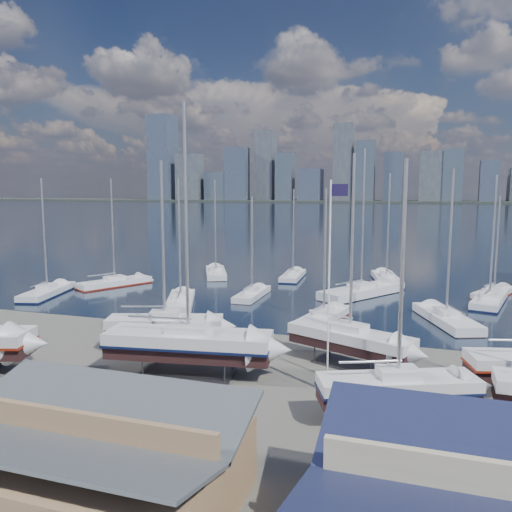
% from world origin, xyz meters
% --- Properties ---
extents(ground, '(1400.00, 1400.00, 0.00)m').
position_xyz_m(ground, '(0.00, -10.00, 0.00)').
color(ground, '#605E59').
rests_on(ground, ground).
extents(water, '(1400.00, 600.00, 0.40)m').
position_xyz_m(water, '(0.00, 300.00, -0.15)').
color(water, '#1B263F').
rests_on(water, ground).
extents(far_shore, '(1400.00, 80.00, 2.20)m').
position_xyz_m(far_shore, '(0.00, 560.00, 1.10)').
color(far_shore, '#2D332D').
rests_on(far_shore, ground).
extents(skyline, '(639.14, 43.80, 107.69)m').
position_xyz_m(skyline, '(-7.83, 553.76, 39.09)').
color(skyline, '#475166').
rests_on(skyline, far_shore).
extents(shed_grey, '(12.60, 8.40, 4.17)m').
position_xyz_m(shed_grey, '(0.00, -26.00, 2.15)').
color(shed_grey, '#8C6B4C').
rests_on(shed_grey, ground).
extents(sailboat_cradle_2, '(9.44, 5.16, 14.93)m').
position_xyz_m(sailboat_cradle_2, '(-6.51, -6.88, 2.02)').
color(sailboat_cradle_2, '#2D2D33').
rests_on(sailboat_cradle_2, ground).
extents(sailboat_cradle_3, '(11.83, 4.82, 18.38)m').
position_xyz_m(sailboat_cradle_3, '(-2.38, -11.25, 2.19)').
color(sailboat_cradle_3, '#2D2D33').
rests_on(sailboat_cradle_3, ground).
extents(sailboat_cradle_4, '(9.55, 6.01, 15.20)m').
position_xyz_m(sailboat_cradle_4, '(8.00, -6.23, 2.03)').
color(sailboat_cradle_4, '#2D2D33').
rests_on(sailboat_cradle_4, ground).
extents(sailboat_cradle_5, '(9.01, 5.58, 14.26)m').
position_xyz_m(sailboat_cradle_5, '(11.62, -14.31, 1.98)').
color(sailboat_cradle_5, '#2D2D33').
rests_on(sailboat_cradle_5, ground).
extents(sailboat_moored_0, '(5.05, 10.26, 14.78)m').
position_xyz_m(sailboat_moored_0, '(-30.08, 7.33, 0.31)').
color(sailboat_moored_0, black).
rests_on(sailboat_moored_0, water).
extents(sailboat_moored_1, '(7.05, 10.14, 14.91)m').
position_xyz_m(sailboat_moored_1, '(-25.79, 15.10, 0.31)').
color(sailboat_moored_1, black).
rests_on(sailboat_moored_1, water).
extents(sailboat_moored_2, '(6.63, 10.12, 14.90)m').
position_xyz_m(sailboat_moored_2, '(-16.04, 26.75, 0.32)').
color(sailboat_moored_2, black).
rests_on(sailboat_moored_2, water).
extents(sailboat_moored_3, '(6.30, 10.16, 14.73)m').
position_xyz_m(sailboat_moored_3, '(-12.30, 7.52, 0.31)').
color(sailboat_moored_3, black).
rests_on(sailboat_moored_3, water).
extents(sailboat_moored_4, '(2.43, 8.35, 12.56)m').
position_xyz_m(sailboat_moored_4, '(-6.10, 13.93, 0.32)').
color(sailboat_moored_4, black).
rests_on(sailboat_moored_4, water).
extents(sailboat_moored_5, '(3.11, 9.19, 13.52)m').
position_xyz_m(sailboat_moored_5, '(-4.48, 27.94, 0.31)').
color(sailboat_moored_5, black).
rests_on(sailboat_moored_5, water).
extents(sailboat_moored_6, '(4.43, 9.36, 13.49)m').
position_xyz_m(sailboat_moored_6, '(4.01, 5.64, 0.31)').
color(sailboat_moored_6, black).
rests_on(sailboat_moored_6, water).
extents(sailboat_moored_7, '(9.45, 12.08, 18.38)m').
position_xyz_m(sailboat_moored_7, '(6.21, 18.67, 0.33)').
color(sailboat_moored_7, black).
rests_on(sailboat_moored_7, water).
extents(sailboat_moored_8, '(5.13, 10.92, 15.75)m').
position_xyz_m(sailboat_moored_8, '(8.60, 28.93, 0.31)').
color(sailboat_moored_8, black).
rests_on(sailboat_moored_8, water).
extents(sailboat_moored_9, '(6.30, 10.53, 15.38)m').
position_xyz_m(sailboat_moored_9, '(15.32, 8.53, 0.32)').
color(sailboat_moored_9, black).
rests_on(sailboat_moored_9, water).
extents(sailboat_moored_10, '(5.21, 10.45, 15.05)m').
position_xyz_m(sailboat_moored_10, '(20.37, 18.77, 0.31)').
color(sailboat_moored_10, black).
rests_on(sailboat_moored_10, water).
extents(sailboat_moored_11, '(6.02, 8.57, 12.62)m').
position_xyz_m(sailboat_moored_11, '(21.53, 23.76, 0.31)').
color(sailboat_moored_11, black).
rests_on(sailboat_moored_11, water).
extents(car_a, '(2.70, 4.40, 1.40)m').
position_xyz_m(car_a, '(-5.92, -20.35, 0.70)').
color(car_a, gray).
rests_on(car_a, ground).
extents(car_b, '(4.78, 2.91, 1.49)m').
position_xyz_m(car_b, '(-9.57, -18.46, 0.74)').
color(car_b, gray).
rests_on(car_b, ground).
extents(car_c, '(2.97, 5.50, 1.47)m').
position_xyz_m(car_c, '(-3.58, -21.82, 0.73)').
color(car_c, gray).
rests_on(car_c, ground).
extents(car_d, '(3.48, 5.77, 1.56)m').
position_xyz_m(car_d, '(12.15, -21.74, 0.78)').
color(car_d, gray).
rests_on(car_d, ground).
extents(flagpole, '(1.17, 0.12, 13.33)m').
position_xyz_m(flagpole, '(6.95, -8.85, 7.77)').
color(flagpole, white).
rests_on(flagpole, ground).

